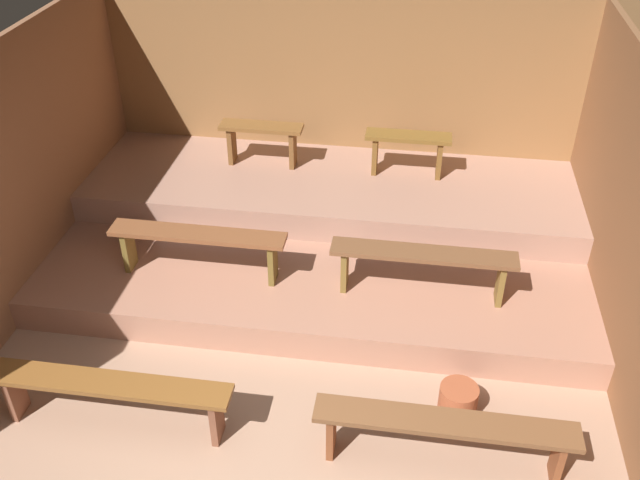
# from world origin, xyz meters

# --- Properties ---
(ground) EXTENTS (5.79, 5.07, 0.08)m
(ground) POSITION_xyz_m (0.00, 2.13, -0.04)
(ground) COLOR #A47E65
(wall_back) EXTENTS (5.79, 0.06, 2.31)m
(wall_back) POSITION_xyz_m (0.00, 4.30, 1.16)
(wall_back) COLOR olive
(wall_back) RESTS_ON ground
(wall_left) EXTENTS (0.06, 5.07, 2.31)m
(wall_left) POSITION_xyz_m (-2.53, 2.13, 1.16)
(wall_left) COLOR brown
(wall_left) RESTS_ON ground
(wall_right) EXTENTS (0.06, 5.07, 2.31)m
(wall_right) POSITION_xyz_m (2.53, 2.13, 1.16)
(wall_right) COLOR brown
(wall_right) RESTS_ON ground
(platform_lower) EXTENTS (4.99, 2.83, 0.29)m
(platform_lower) POSITION_xyz_m (0.00, 2.85, 0.14)
(platform_lower) COLOR #A7725B
(platform_lower) RESTS_ON ground
(platform_middle) EXTENTS (4.99, 1.50, 0.29)m
(platform_middle) POSITION_xyz_m (0.00, 3.51, 0.43)
(platform_middle) COLOR #A57965
(platform_middle) RESTS_ON platform_lower
(bench_floor_left) EXTENTS (1.79, 0.24, 0.45)m
(bench_floor_left) POSITION_xyz_m (-1.19, 0.55, 0.36)
(bench_floor_left) COLOR brown
(bench_floor_left) RESTS_ON ground
(bench_floor_right) EXTENTS (1.79, 0.24, 0.45)m
(bench_floor_right) POSITION_xyz_m (1.19, 0.55, 0.36)
(bench_floor_right) COLOR brown
(bench_floor_right) RESTS_ON ground
(bench_lower_left) EXTENTS (1.56, 0.24, 0.45)m
(bench_lower_left) POSITION_xyz_m (-0.98, 2.11, 0.63)
(bench_lower_left) COLOR brown
(bench_lower_left) RESTS_ON platform_lower
(bench_lower_right) EXTENTS (1.56, 0.24, 0.45)m
(bench_lower_right) POSITION_xyz_m (0.98, 2.11, 0.63)
(bench_lower_right) COLOR brown
(bench_lower_right) RESTS_ON platform_lower
(bench_middle_left) EXTENTS (0.86, 0.24, 0.45)m
(bench_middle_left) POSITION_xyz_m (-0.76, 3.73, 0.89)
(bench_middle_left) COLOR brown
(bench_middle_left) RESTS_ON platform_middle
(bench_middle_right) EXTENTS (0.86, 0.24, 0.45)m
(bench_middle_right) POSITION_xyz_m (0.76, 3.73, 0.89)
(bench_middle_right) COLOR brown
(bench_middle_right) RESTS_ON platform_middle
(pail_floor) EXTENTS (0.29, 0.29, 0.26)m
(pail_floor) POSITION_xyz_m (1.31, 1.04, 0.13)
(pail_floor) COLOR #9E4C2D
(pail_floor) RESTS_ON ground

